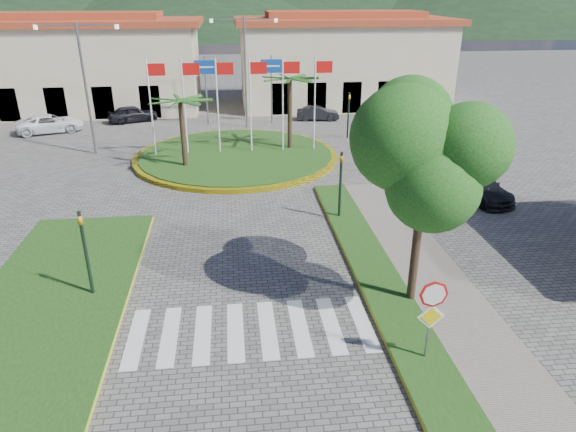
{
  "coord_description": "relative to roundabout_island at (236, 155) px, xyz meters",
  "views": [
    {
      "loc": [
        -0.26,
        -9.16,
        9.63
      ],
      "look_at": [
        1.69,
        8.0,
        2.04
      ],
      "focal_mm": 32.0,
      "sensor_mm": 36.0,
      "label": 1
    }
  ],
  "objects": [
    {
      "name": "white_van",
      "position": [
        -13.55,
        8.0,
        0.48
      ],
      "size": [
        5.12,
        3.56,
        1.3
      ],
      "primitive_type": "imported",
      "rotation": [
        0.0,
        0.0,
        1.9
      ],
      "color": "white",
      "rests_on": "ground"
    },
    {
      "name": "direction_sign_east",
      "position": [
        3.0,
        8.97,
        3.36
      ],
      "size": [
        1.6,
        0.14,
        5.2
      ],
      "color": "slate",
      "rests_on": "ground"
    },
    {
      "name": "car_dark_b",
      "position": [
        6.79,
        9.64,
        0.39
      ],
      "size": [
        3.49,
        1.5,
        1.12
      ],
      "primitive_type": "imported",
      "rotation": [
        0.0,
        0.0,
        1.47
      ],
      "color": "black",
      "rests_on": "ground"
    },
    {
      "name": "street_lamp_centre",
      "position": [
        1.0,
        8.0,
        4.32
      ],
      "size": [
        4.8,
        0.16,
        8.0
      ],
      "color": "slate",
      "rests_on": "ground"
    },
    {
      "name": "ground",
      "position": [
        -0.0,
        -22.0,
        -0.17
      ],
      "size": [
        160.0,
        160.0,
        0.0
      ],
      "primitive_type": "plane",
      "color": "#585553",
      "rests_on": "ground"
    },
    {
      "name": "median_left",
      "position": [
        -6.5,
        -16.0,
        -0.08
      ],
      "size": [
        5.0,
        14.0,
        0.18
      ],
      "primitive_type": "cube",
      "color": "#1B4112",
      "rests_on": "ground"
    },
    {
      "name": "deciduous_tree",
      "position": [
        5.5,
        -17.0,
        5.0
      ],
      "size": [
        3.6,
        3.6,
        6.8
      ],
      "color": "black",
      "rests_on": "ground"
    },
    {
      "name": "verge_right",
      "position": [
        4.8,
        -20.0,
        -0.08
      ],
      "size": [
        1.6,
        28.0,
        0.18
      ],
      "primitive_type": "cube",
      "color": "#1B4112",
      "rests_on": "ground"
    },
    {
      "name": "direction_sign_west",
      "position": [
        -2.0,
        8.97,
        3.36
      ],
      "size": [
        1.6,
        0.14,
        5.2
      ],
      "color": "slate",
      "rests_on": "ground"
    },
    {
      "name": "building_right",
      "position": [
        10.0,
        16.0,
        3.73
      ],
      "size": [
        19.08,
        9.54,
        8.05
      ],
      "color": "beige",
      "rests_on": "ground"
    },
    {
      "name": "sidewalk_right",
      "position": [
        6.0,
        -20.0,
        -0.1
      ],
      "size": [
        4.0,
        28.0,
        0.15
      ],
      "primitive_type": "cube",
      "color": "gray",
      "rests_on": "ground"
    },
    {
      "name": "stop_sign",
      "position": [
        4.9,
        -20.04,
        1.62
      ],
      "size": [
        0.8,
        0.11,
        2.65
      ],
      "color": "slate",
      "rests_on": "ground"
    },
    {
      "name": "traffic_light_right",
      "position": [
        4.5,
        -10.0,
        1.77
      ],
      "size": [
        0.15,
        0.18,
        3.2
      ],
      "color": "black",
      "rests_on": "ground"
    },
    {
      "name": "traffic_light_left",
      "position": [
        -5.2,
        -15.5,
        1.77
      ],
      "size": [
        0.15,
        0.18,
        3.2
      ],
      "color": "black",
      "rests_on": "ground"
    },
    {
      "name": "traffic_light_far",
      "position": [
        8.0,
        4.0,
        1.77
      ],
      "size": [
        0.18,
        0.15,
        3.2
      ],
      "color": "black",
      "rests_on": "ground"
    },
    {
      "name": "car_dark_a",
      "position": [
        -8.0,
        10.73,
        0.48
      ],
      "size": [
        4.14,
        2.85,
        1.31
      ],
      "primitive_type": "imported",
      "rotation": [
        0.0,
        0.0,
        1.95
      ],
      "color": "black",
      "rests_on": "ground"
    },
    {
      "name": "roundabout_island",
      "position": [
        0.0,
        0.0,
        0.0
      ],
      "size": [
        12.7,
        12.7,
        6.0
      ],
      "color": "yellow",
      "rests_on": "ground"
    },
    {
      "name": "street_lamp_west",
      "position": [
        -9.0,
        2.0,
        4.32
      ],
      "size": [
        4.8,
        0.16,
        8.0
      ],
      "color": "slate",
      "rests_on": "ground"
    },
    {
      "name": "building_left",
      "position": [
        -14.0,
        16.0,
        3.73
      ],
      "size": [
        23.32,
        9.54,
        8.05
      ],
      "color": "beige",
      "rests_on": "ground"
    },
    {
      "name": "crosswalk",
      "position": [
        -0.0,
        -18.0,
        -0.17
      ],
      "size": [
        8.0,
        3.0,
        0.01
      ],
      "primitive_type": "cube",
      "color": "silver",
      "rests_on": "ground"
    },
    {
      "name": "car_side_right",
      "position": [
        12.0,
        -8.22,
        0.44
      ],
      "size": [
        2.61,
        4.51,
        1.23
      ],
      "primitive_type": "imported",
      "rotation": [
        0.0,
        0.0,
        0.22
      ],
      "color": "black",
      "rests_on": "ground"
    }
  ]
}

